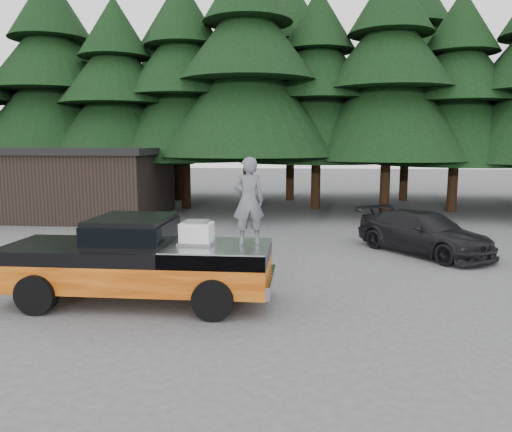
# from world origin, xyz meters

# --- Properties ---
(ground) EXTENTS (120.00, 120.00, 0.00)m
(ground) POSITION_xyz_m (0.00, 0.00, 0.00)
(ground) COLOR #4B4B4E
(ground) RESTS_ON ground
(pickup_truck) EXTENTS (6.00, 2.04, 1.33)m
(pickup_truck) POSITION_xyz_m (-1.75, -0.56, 0.67)
(pickup_truck) COLOR orange
(pickup_truck) RESTS_ON ground
(truck_cab) EXTENTS (1.66, 1.90, 0.59)m
(truck_cab) POSITION_xyz_m (-1.85, -0.56, 1.62)
(truck_cab) COLOR black
(truck_cab) RESTS_ON pickup_truck
(air_compressor) EXTENTS (0.69, 0.58, 0.46)m
(air_compressor) POSITION_xyz_m (-0.43, -0.52, 1.56)
(air_compressor) COLOR silver
(air_compressor) RESTS_ON pickup_truck
(man_on_bed) EXTENTS (0.79, 0.63, 1.89)m
(man_on_bed) POSITION_xyz_m (0.69, -0.40, 2.28)
(man_on_bed) COLOR #5B5C63
(man_on_bed) RESTS_ON pickup_truck
(parked_car) EXTENTS (4.35, 4.89, 1.36)m
(parked_car) POSITION_xyz_m (5.72, 5.17, 0.68)
(parked_car) COLOR black
(parked_car) RESTS_ON ground
(utility_building) EXTENTS (8.40, 6.40, 3.30)m
(utility_building) POSITION_xyz_m (-9.00, 12.00, 1.67)
(utility_building) COLOR black
(utility_building) RESTS_ON ground
(treeline) EXTENTS (60.15, 16.05, 17.50)m
(treeline) POSITION_xyz_m (0.42, 17.20, 7.72)
(treeline) COLOR black
(treeline) RESTS_ON ground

